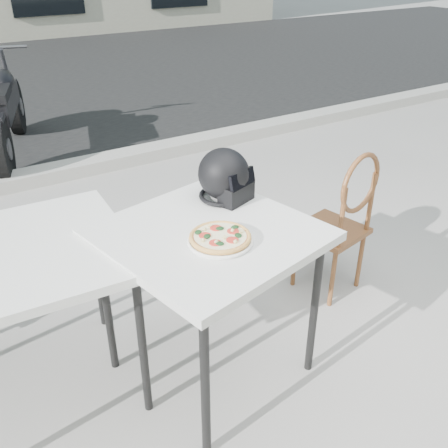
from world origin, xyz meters
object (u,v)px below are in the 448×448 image
cafe_chair_main (342,217)px  motorcycle (7,112)px  pizza (220,237)px  helmet (225,177)px  cafe_table_main (209,245)px  plate (220,241)px  cafe_table_side (30,263)px

cafe_chair_main → motorcycle: 3.68m
motorcycle → cafe_chair_main: bearing=-54.8°
pizza → motorcycle: motorcycle is taller
helmet → motorcycle: (-0.42, 3.41, -0.48)m
cafe_table_main → helmet: helmet is taller
motorcycle → cafe_table_main: bearing=-70.4°
plate → cafe_table_main: bearing=83.9°
plate → motorcycle: 3.78m
helmet → motorcycle: size_ratio=0.17×
helmet → pizza: bearing=-144.0°
helmet → cafe_chair_main: size_ratio=0.34×
cafe_chair_main → motorcycle: size_ratio=0.48×
cafe_table_main → cafe_table_side: 0.76m
helmet → cafe_table_main: bearing=-153.6°
cafe_table_main → pizza: 0.15m
cafe_table_side → motorcycle: bearing=81.3°
pizza → helmet: 0.43m
cafe_chair_main → motorcycle: (-1.17, 3.49, -0.08)m
cafe_table_main → cafe_chair_main: size_ratio=1.08×
pizza → cafe_table_side: (-0.69, 0.40, -0.11)m
motorcycle → cafe_table_side: bearing=-82.0°
helmet → cafe_chair_main: helmet is taller
plate → cafe_chair_main: 1.07m
cafe_table_main → plate: 0.14m
plate → cafe_table_side: size_ratio=0.39×
cafe_table_main → motorcycle: 3.66m
plate → pizza: pizza is taller
cafe_chair_main → plate: bearing=3.9°
pizza → helmet: size_ratio=0.94×
cafe_table_main → motorcycle: motorcycle is taller
cafe_chair_main → cafe_table_side: cafe_chair_main is taller
cafe_table_side → helmet: bearing=-3.6°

